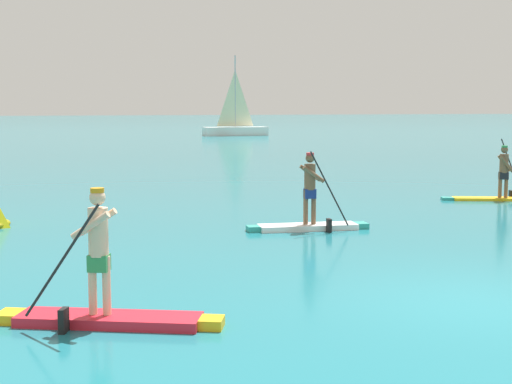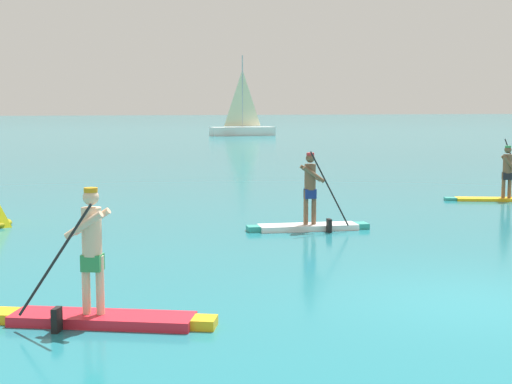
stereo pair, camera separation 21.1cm
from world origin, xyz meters
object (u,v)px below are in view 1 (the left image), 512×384
paddleboarder_near_left (104,297)px  paddleboarder_far_right (502,187)px  paddleboarder_mid_center (309,213)px  sailboat_right_horizon (235,127)px

paddleboarder_near_left → paddleboarder_far_right: 16.08m
paddleboarder_mid_center → paddleboarder_far_right: paddleboarder_far_right is taller
paddleboarder_near_left → paddleboarder_far_right: paddleboarder_far_right is taller
paddleboarder_mid_center → paddleboarder_near_left: bearing=-124.5°
paddleboarder_far_right → paddleboarder_near_left: bearing=-123.3°
paddleboarder_near_left → sailboat_right_horizon: (19.44, 59.60, 0.45)m
paddleboarder_far_right → sailboat_right_horizon: size_ratio=0.44×
paddleboarder_near_left → sailboat_right_horizon: size_ratio=0.38×
paddleboarder_mid_center → sailboat_right_horizon: bearing=82.1°
paddleboarder_near_left → paddleboarder_mid_center: paddleboarder_mid_center is taller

